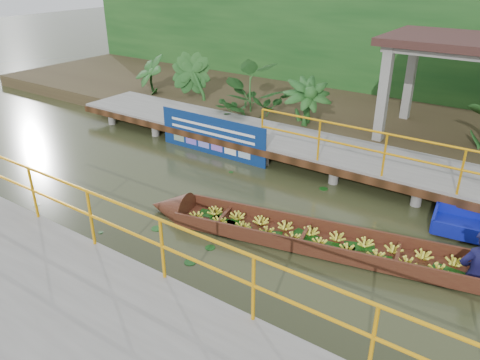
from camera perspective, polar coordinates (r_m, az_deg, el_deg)
The scene contains 9 objects.
ground at distance 10.07m, azimuth -0.35°, elevation -4.47°, with size 80.00×80.00×0.00m, color #2F3219.
land_strip at distance 16.20m, azimuth 15.20°, elevation 7.32°, with size 30.00×8.00×0.45m, color #372B1B.
far_dock at distance 12.54m, azimuth 8.77°, elevation 3.89°, with size 16.00×2.06×1.66m.
near_dock at distance 6.86m, azimuth -14.57°, elevation -19.04°, with size 18.00×2.40×1.73m.
pavilion at distance 13.77m, azimuth 26.62°, elevation 13.65°, with size 4.40×3.00×3.00m.
foliage_backdrop at distance 18.11m, azimuth 18.75°, elevation 14.55°, with size 30.00×0.80×4.00m, color #154318.
vendor_boat at distance 8.95m, azimuth 16.30°, elevation -7.42°, with size 8.62×2.61×2.25m.
blue_banner at distance 13.06m, azimuth -3.46°, elevation 5.40°, with size 3.54×0.04×1.11m.
tropical_plants at distance 14.51m, azimuth 7.31°, elevation 9.81°, with size 14.14×1.14×1.42m.
Camera 1 is at (5.02, -7.14, 5.02)m, focal length 35.00 mm.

